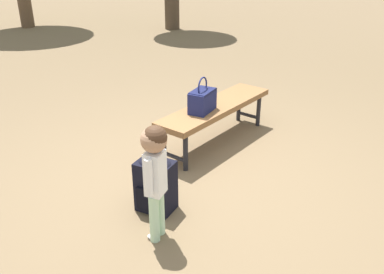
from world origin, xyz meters
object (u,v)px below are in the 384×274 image
(child_standing, at_px, (155,166))
(handbag, at_px, (202,100))
(backpack_large, at_px, (156,183))
(park_bench, at_px, (216,109))

(child_standing, bearing_deg, handbag, -170.01)
(handbag, xyz_separation_m, backpack_large, (1.16, 0.07, -0.32))
(backpack_large, bearing_deg, child_standing, 30.27)
(park_bench, xyz_separation_m, child_standing, (1.72, 0.20, 0.22))
(park_bench, height_order, child_standing, child_standing)
(park_bench, distance_m, backpack_large, 1.41)
(park_bench, xyz_separation_m, backpack_large, (1.40, 0.01, -0.14))
(park_bench, relative_size, handbag, 4.48)
(child_standing, height_order, backpack_large, child_standing)
(handbag, relative_size, backpack_large, 0.73)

